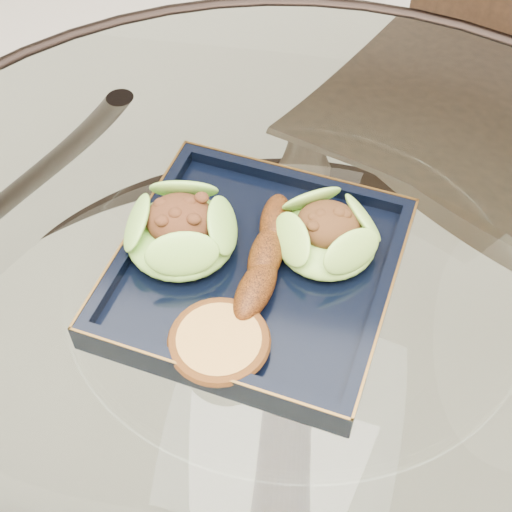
# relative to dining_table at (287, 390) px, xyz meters

# --- Properties ---
(dining_table) EXTENTS (1.13, 1.13, 0.77)m
(dining_table) POSITION_rel_dining_table_xyz_m (0.00, 0.00, 0.00)
(dining_table) COLOR white
(dining_table) RESTS_ON ground
(dining_chair) EXTENTS (0.52, 0.52, 0.92)m
(dining_chair) POSITION_rel_dining_table_xyz_m (0.20, 0.52, -0.09)
(dining_chair) COLOR black
(dining_chair) RESTS_ON ground
(navy_plate) EXTENTS (0.30, 0.30, 0.02)m
(navy_plate) POSITION_rel_dining_table_xyz_m (-0.04, 0.03, 0.17)
(navy_plate) COLOR black
(navy_plate) RESTS_ON dining_table
(lettuce_wrap_left) EXTENTS (0.13, 0.13, 0.04)m
(lettuce_wrap_left) POSITION_rel_dining_table_xyz_m (-0.12, 0.04, 0.20)
(lettuce_wrap_left) COLOR #72B033
(lettuce_wrap_left) RESTS_ON navy_plate
(lettuce_wrap_right) EXTENTS (0.12, 0.12, 0.04)m
(lettuce_wrap_right) POSITION_rel_dining_table_xyz_m (0.02, 0.07, 0.20)
(lettuce_wrap_right) COLOR #67A630
(lettuce_wrap_right) RESTS_ON navy_plate
(roasted_plantain) EXTENTS (0.04, 0.16, 0.03)m
(roasted_plantain) POSITION_rel_dining_table_xyz_m (-0.03, 0.04, 0.20)
(roasted_plantain) COLOR #5F290A
(roasted_plantain) RESTS_ON navy_plate
(crumb_patty) EXTENTS (0.10, 0.10, 0.02)m
(crumb_patty) POSITION_rel_dining_table_xyz_m (-0.06, -0.07, 0.19)
(crumb_patty) COLOR #C88B42
(crumb_patty) RESTS_ON navy_plate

